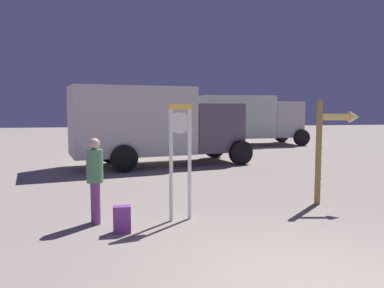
# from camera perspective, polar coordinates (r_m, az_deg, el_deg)

# --- Properties ---
(ground_plane) EXTENTS (80.00, 80.00, 0.00)m
(ground_plane) POSITION_cam_1_polar(r_m,az_deg,el_deg) (5.08, 16.83, -19.38)
(ground_plane) COLOR gray
(standing_clock) EXTENTS (0.46, 0.18, 2.18)m
(standing_clock) POSITION_cam_1_polar(r_m,az_deg,el_deg) (7.22, -1.74, -0.84)
(standing_clock) COLOR white
(standing_clock) RESTS_ON ground_plane
(arrow_sign) EXTENTS (0.93, 0.32, 2.28)m
(arrow_sign) POSITION_cam_1_polar(r_m,az_deg,el_deg) (8.95, 19.93, 1.04)
(arrow_sign) COLOR olive
(arrow_sign) RESTS_ON ground_plane
(person_near_clock) EXTENTS (0.30, 0.30, 1.57)m
(person_near_clock) POSITION_cam_1_polar(r_m,az_deg,el_deg) (7.28, -14.07, -4.58)
(person_near_clock) COLOR #7F4289
(person_near_clock) RESTS_ON ground_plane
(backpack) EXTENTS (0.29, 0.23, 0.46)m
(backpack) POSITION_cam_1_polar(r_m,az_deg,el_deg) (6.79, -10.23, -10.85)
(backpack) COLOR #813B92
(backpack) RESTS_ON ground_plane
(box_truck_near) EXTENTS (6.76, 3.70, 2.86)m
(box_truck_near) POSITION_cam_1_polar(r_m,az_deg,el_deg) (14.29, -5.71, 3.06)
(box_truck_near) COLOR beige
(box_truck_near) RESTS_ON ground_plane
(box_truck_far) EXTENTS (6.19, 3.02, 2.79)m
(box_truck_far) POSITION_cam_1_polar(r_m,az_deg,el_deg) (22.40, 8.11, 3.83)
(box_truck_far) COLOR silver
(box_truck_far) RESTS_ON ground_plane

